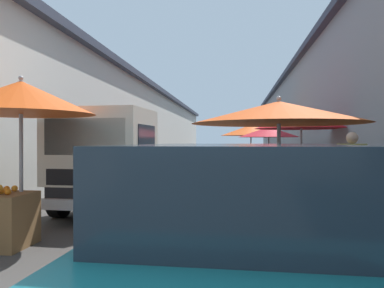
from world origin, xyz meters
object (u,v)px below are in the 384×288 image
fruit_stall_near_left (19,114)px  vendor_in_shade (147,159)px  fruit_stall_near_right (278,126)px  vendor_by_crates (352,168)px  delivery_truck (116,162)px  fruit_stall_mid_lane (267,139)px  hatchback_car (238,235)px  fruit_stall_far_right (301,130)px  fruit_stall_far_left (251,134)px

fruit_stall_near_left → vendor_in_shade: 6.85m
fruit_stall_near_right → vendor_by_crates: (1.91, -1.61, -0.74)m
delivery_truck → vendor_by_crates: bearing=-90.2°
fruit_stall_near_right → vendor_in_shade: 7.13m
fruit_stall_near_right → fruit_stall_near_left: size_ratio=1.06×
fruit_stall_mid_lane → hatchback_car: bearing=174.3°
fruit_stall_mid_lane → fruit_stall_near_left: 9.84m
vendor_by_crates → fruit_stall_near_right: bearing=140.0°
vendor_by_crates → vendor_in_shade: size_ratio=1.04×
hatchback_car → delivery_truck: size_ratio=0.79×
fruit_stall_far_right → hatchback_car: bearing=167.4°
fruit_stall_far_left → hatchback_car: bearing=177.4°
fruit_stall_far_left → hatchback_car: 14.34m
vendor_in_shade → fruit_stall_far_left: bearing=-33.0°
fruit_stall_mid_lane → vendor_by_crates: 6.50m
fruit_stall_far_right → fruit_stall_near_right: 5.62m
fruit_stall_near_right → vendor_in_shade: (6.20, 3.44, -0.78)m
fruit_stall_mid_lane → delivery_truck: bearing=150.4°
fruit_stall_mid_lane → fruit_stall_near_left: fruit_stall_near_left is taller
hatchback_car → delivery_truck: 5.29m
fruit_stall_far_left → delivery_truck: 10.17m
fruit_stall_near_right → fruit_stall_mid_lane: bearing=-3.5°
fruit_stall_near_right → vendor_by_crates: size_ratio=1.56×
fruit_stall_far_left → fruit_stall_far_right: bearing=-168.9°
fruit_stall_mid_lane → fruit_stall_near_left: (-8.87, 4.23, 0.30)m
vendor_by_crates → vendor_in_shade: bearing=49.7°
fruit_stall_mid_lane → fruit_stall_far_left: bearing=8.1°
fruit_stall_far_right → delivery_truck: 5.66m
fruit_stall_near_right → vendor_in_shade: fruit_stall_near_right is taller
fruit_stall_far_left → fruit_stall_near_right: bearing=179.8°
fruit_stall_mid_lane → vendor_by_crates: (-6.38, -1.10, -0.61)m
fruit_stall_far_left → fruit_stall_near_left: (-12.15, 3.76, 0.06)m
fruit_stall_far_right → vendor_in_shade: size_ratio=1.67×
fruit_stall_far_left → delivery_truck: (-9.64, 3.15, -0.76)m
fruit_stall_far_right → vendor_by_crates: bearing=-174.2°
hatchback_car → vendor_by_crates: bearing=-25.4°
fruit_stall_mid_lane → fruit_stall_near_right: bearing=176.5°
fruit_stall_far_right → fruit_stall_near_right: (-5.48, 1.24, -0.11)m
hatchback_car → fruit_stall_near_right: bearing=-12.3°
fruit_stall_far_left → fruit_stall_mid_lane: fruit_stall_far_left is taller
delivery_truck → vendor_in_shade: size_ratio=3.14×
fruit_stall_mid_lane → delivery_truck: same height
hatchback_car → delivery_truck: (4.65, 2.51, 0.30)m
fruit_stall_far_right → delivery_truck: size_ratio=0.53×
fruit_stall_near_left → vendor_by_crates: (2.49, -5.33, -0.91)m
hatchback_car → vendor_in_shade: size_ratio=2.49×
fruit_stall_near_left → delivery_truck: 2.71m
fruit_stall_far_right → vendor_in_shade: fruit_stall_far_right is taller
fruit_stall_far_right → hatchback_car: fruit_stall_far_right is taller
delivery_truck → vendor_by_crates: delivery_truck is taller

